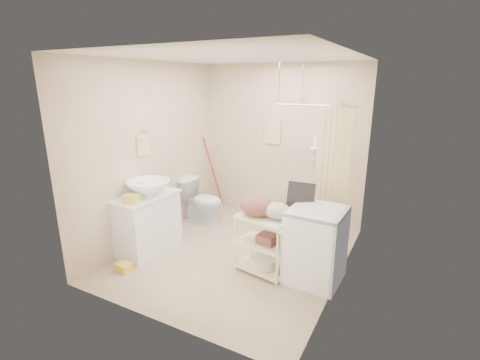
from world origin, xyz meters
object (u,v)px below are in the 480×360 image
(vanity, at_px, (148,223))
(toilet, at_px, (203,201))
(washing_machine, at_px, (316,245))
(laundry_rack, at_px, (264,239))

(vanity, height_order, toilet, vanity)
(toilet, bearing_deg, washing_machine, -109.78)
(vanity, xyz_separation_m, laundry_rack, (1.69, 0.21, 0.04))
(vanity, height_order, washing_machine, washing_machine)
(toilet, height_order, laundry_rack, laundry_rack)
(toilet, xyz_separation_m, washing_machine, (2.18, -0.85, 0.08))
(vanity, distance_m, washing_machine, 2.33)
(washing_machine, bearing_deg, laundry_rack, -165.32)
(toilet, bearing_deg, vanity, 175.78)
(vanity, distance_m, toilet, 1.20)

